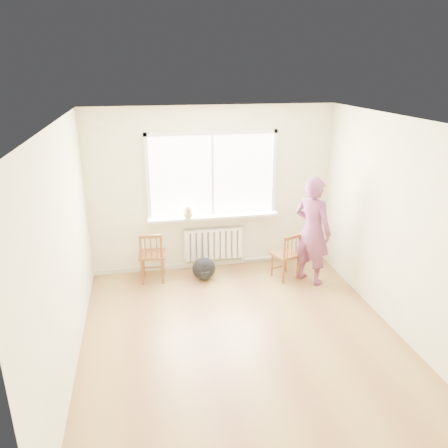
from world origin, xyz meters
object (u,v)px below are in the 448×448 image
chair_left (152,257)px  cat (188,212)px  person (312,231)px  backpack (204,269)px  chair_right (287,256)px

chair_left → cat: (0.61, 0.21, 0.63)m
person → cat: bearing=33.3°
chair_left → backpack: 0.85m
chair_left → cat: size_ratio=2.15×
cat → backpack: (0.20, -0.31, -0.87)m
person → backpack: (-1.65, 0.38, -0.67)m
chair_left → person: size_ratio=0.49×
chair_left → backpack: bearing=178.1°
cat → backpack: cat is taller
backpack → chair_right: bearing=-9.9°
chair_left → chair_right: size_ratio=1.07×
chair_left → chair_right: bearing=176.2°
backpack → chair_left: bearing=173.1°
person → cat: 1.98m
person → cat: size_ratio=4.39×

